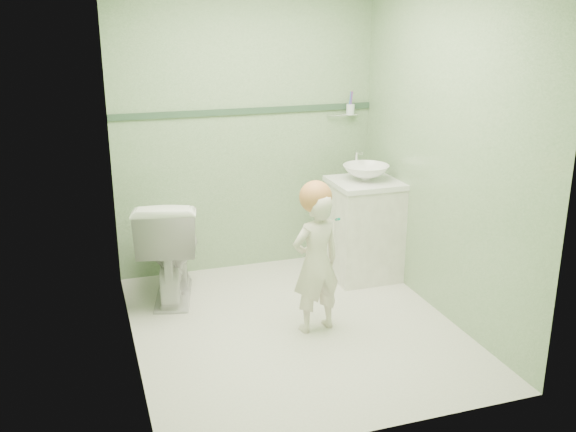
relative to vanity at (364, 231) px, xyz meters
name	(u,v)px	position (x,y,z in m)	size (l,w,h in m)	color
ground	(295,327)	(-0.84, -0.70, -0.40)	(2.50, 2.50, 0.00)	beige
room_shell	(295,161)	(-0.84, -0.70, 0.80)	(2.50, 2.54, 2.40)	#82A978
trim_stripe	(246,111)	(-0.84, 0.54, 0.95)	(2.20, 0.02, 0.05)	#304D38
vanity	(364,231)	(0.00, 0.00, 0.00)	(0.52, 0.50, 0.80)	beige
counter	(366,183)	(0.00, 0.00, 0.41)	(0.54, 0.52, 0.04)	white
basin	(366,173)	(0.00, 0.00, 0.49)	(0.37, 0.37, 0.13)	white
faucet	(357,158)	(0.00, 0.19, 0.57)	(0.03, 0.13, 0.18)	silver
cup_holder	(350,109)	(0.05, 0.48, 0.93)	(0.26, 0.07, 0.21)	silver
toilet	(170,247)	(-1.58, 0.10, 0.01)	(0.46, 0.80, 0.82)	white
toddler	(316,263)	(-0.71, -0.76, 0.10)	(0.36, 0.24, 0.99)	beige
hair_cap	(316,197)	(-0.71, -0.74, 0.56)	(0.22, 0.22, 0.22)	#C77E45
teal_toothbrush	(336,219)	(-0.61, -0.87, 0.44)	(0.11, 0.14, 0.08)	#0D8073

